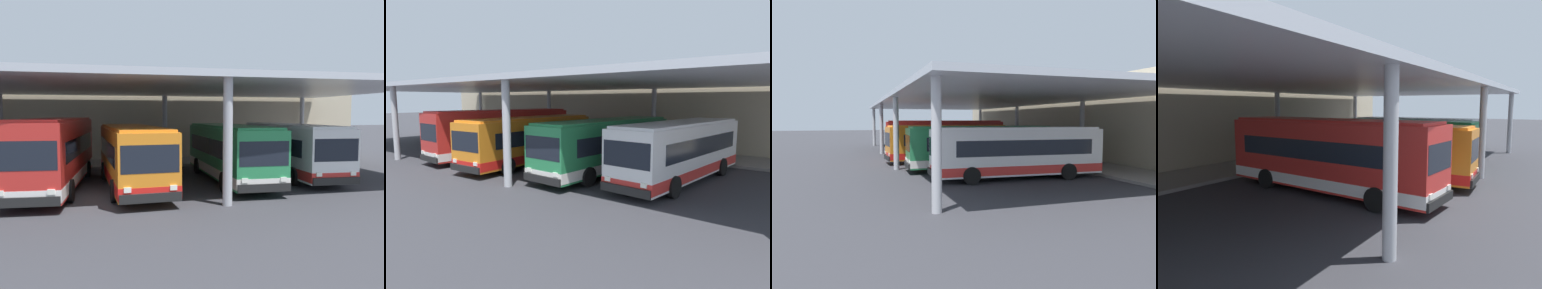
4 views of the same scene
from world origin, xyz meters
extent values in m
plane|color=#333338|center=(0.00, 0.00, 0.00)|extent=(200.00, 200.00, 0.00)
cube|color=gray|center=(0.00, 11.75, 0.09)|extent=(42.00, 4.50, 0.18)
cube|color=#C1B293|center=(0.00, 15.00, 3.62)|extent=(48.00, 1.60, 7.24)
cube|color=silver|center=(0.00, 5.50, 5.40)|extent=(40.00, 17.00, 0.30)
cylinder|color=#B2B2B7|center=(-18.50, -2.50, 2.62)|extent=(0.40, 0.40, 5.25)
cylinder|color=#B2B2B7|center=(-18.50, 13.50, 2.62)|extent=(0.40, 0.40, 5.25)
cylinder|color=#B2B2B7|center=(-6.17, -2.50, 2.62)|extent=(0.40, 0.40, 5.25)
cylinder|color=#B2B2B7|center=(-6.17, 13.50, 2.62)|extent=(0.40, 0.40, 5.25)
cylinder|color=#B2B2B7|center=(6.17, -2.50, 2.62)|extent=(0.40, 0.40, 5.25)
cylinder|color=#B2B2B7|center=(6.17, 13.50, 2.62)|extent=(0.40, 0.40, 5.25)
cylinder|color=#B2B2B7|center=(18.50, -2.50, 2.62)|extent=(0.40, 0.40, 5.25)
cube|color=red|center=(-1.18, 3.12, 1.90)|extent=(3.35, 11.36, 3.10)
cube|color=white|center=(-1.18, 3.12, 0.70)|extent=(3.37, 11.38, 0.50)
cube|color=black|center=(-1.17, 3.27, 2.20)|extent=(3.24, 9.35, 0.90)
cube|color=black|center=(-1.61, -2.41, 2.25)|extent=(2.30, 0.30, 1.10)
cube|color=black|center=(-1.62, -2.50, 0.55)|extent=(2.46, 0.35, 0.36)
cube|color=red|center=(-1.18, 3.12, 3.51)|extent=(3.12, 10.90, 0.12)
cube|color=yellow|center=(-1.61, -2.38, 3.27)|extent=(1.75, 0.25, 0.28)
cube|color=white|center=(-2.51, -2.42, 0.90)|extent=(0.29, 0.10, 0.20)
cube|color=white|center=(-0.72, -2.56, 0.90)|extent=(0.29, 0.10, 0.20)
cylinder|color=black|center=(-2.67, -0.25, 0.50)|extent=(0.36, 1.02, 1.00)
cylinder|color=black|center=(-0.23, -0.43, 0.50)|extent=(0.36, 1.02, 1.00)
cylinder|color=black|center=(-2.17, 6.29, 0.50)|extent=(0.36, 1.02, 1.00)
cylinder|color=black|center=(0.27, 6.10, 0.50)|extent=(0.36, 1.02, 1.00)
cube|color=orange|center=(2.64, 2.39, 1.70)|extent=(3.12, 10.53, 2.70)
cube|color=red|center=(2.64, 2.39, 0.70)|extent=(3.14, 10.55, 0.50)
cube|color=black|center=(2.63, 2.54, 2.00)|extent=(3.05, 8.67, 0.90)
cube|color=black|center=(2.95, -2.75, 2.05)|extent=(2.30, 0.26, 1.10)
cube|color=black|center=(2.95, -2.84, 0.55)|extent=(2.46, 0.31, 0.36)
cube|color=orange|center=(2.64, 2.39, 3.11)|extent=(2.90, 10.10, 0.12)
cube|color=yellow|center=(2.94, -2.72, 2.87)|extent=(1.75, 0.22, 0.28)
cube|color=white|center=(2.05, -2.89, 0.90)|extent=(0.28, 0.10, 0.20)
cube|color=white|center=(3.85, -2.78, 0.90)|extent=(0.28, 0.10, 0.20)
cylinder|color=black|center=(1.61, -0.90, 0.50)|extent=(0.34, 1.02, 1.00)
cylinder|color=black|center=(4.05, -0.76, 0.50)|extent=(0.34, 1.02, 1.00)
cylinder|color=black|center=(1.24, 5.17, 0.50)|extent=(0.34, 1.02, 1.00)
cylinder|color=black|center=(3.69, 5.32, 0.50)|extent=(0.34, 1.02, 1.00)
cube|color=#28844C|center=(8.20, 3.24, 1.70)|extent=(2.83, 10.47, 2.70)
cube|color=white|center=(8.20, 3.24, 0.70)|extent=(2.85, 10.49, 0.50)
cube|color=black|center=(8.21, 3.39, 2.00)|extent=(2.81, 8.60, 0.90)
cube|color=black|center=(8.04, -1.91, 2.05)|extent=(2.30, 0.19, 1.10)
cube|color=black|center=(8.04, -2.00, 0.55)|extent=(2.45, 0.24, 0.36)
cube|color=#2A8B50|center=(8.20, 3.24, 3.11)|extent=(2.61, 10.05, 0.12)
cube|color=yellow|center=(8.04, -1.88, 2.87)|extent=(1.75, 0.18, 0.28)
cube|color=white|center=(7.14, -1.96, 0.90)|extent=(0.28, 0.09, 0.20)
cube|color=white|center=(8.94, -2.02, 0.90)|extent=(0.28, 0.09, 0.20)
cylinder|color=black|center=(6.87, 0.05, 0.50)|extent=(0.31, 1.01, 1.00)
cylinder|color=black|center=(9.32, -0.02, 0.50)|extent=(0.31, 1.01, 1.00)
cylinder|color=black|center=(7.07, 6.13, 0.50)|extent=(0.31, 1.01, 1.00)
cylinder|color=black|center=(9.52, 6.06, 0.50)|extent=(0.31, 1.01, 1.00)
cube|color=white|center=(12.41, 4.02, 1.70)|extent=(3.05, 10.52, 2.70)
cube|color=red|center=(12.41, 4.02, 0.70)|extent=(3.07, 10.54, 0.50)
cube|color=black|center=(12.41, 4.17, 2.00)|extent=(2.99, 8.65, 0.90)
cube|color=black|center=(12.13, -1.12, 2.05)|extent=(2.30, 0.24, 1.10)
cube|color=black|center=(12.13, -1.21, 0.55)|extent=(2.46, 0.29, 0.36)
cube|color=white|center=(12.41, 4.02, 3.11)|extent=(2.83, 10.09, 0.12)
cube|color=yellow|center=(12.13, -1.10, 2.87)|extent=(1.75, 0.21, 0.28)
cube|color=white|center=(11.23, -1.16, 0.90)|extent=(0.28, 0.09, 0.20)
cube|color=white|center=(13.03, -1.25, 0.90)|extent=(0.28, 0.09, 0.20)
cylinder|color=black|center=(11.01, 0.86, 0.50)|extent=(0.33, 1.01, 1.00)
cylinder|color=black|center=(13.46, 0.73, 0.50)|extent=(0.33, 1.01, 1.00)
cylinder|color=black|center=(11.33, 6.94, 0.50)|extent=(0.33, 1.01, 1.00)
cylinder|color=black|center=(13.78, 6.81, 0.50)|extent=(0.33, 1.01, 1.00)
cube|color=#383D47|center=(-9.97, 11.75, 0.63)|extent=(1.80, 0.44, 0.08)
cube|color=#383D47|center=(-9.97, 11.95, 0.88)|extent=(1.80, 0.06, 0.44)
cube|color=#2D2D33|center=(-10.67, 11.75, 0.41)|extent=(0.10, 0.36, 0.45)
cube|color=#2D2D33|center=(-9.27, 11.75, 0.41)|extent=(0.10, 0.36, 0.45)
cylinder|color=#236638|center=(-13.37, 11.36, 0.63)|extent=(0.48, 0.48, 0.90)
cylinder|color=black|center=(-13.37, 11.36, 1.12)|extent=(0.52, 0.52, 0.08)
camera|label=1|loc=(1.15, -17.32, 3.77)|focal=35.69mm
camera|label=2|loc=(19.17, -13.14, 4.29)|focal=31.49mm
camera|label=3|loc=(31.25, -5.60, 3.58)|focal=32.08mm
camera|label=4|loc=(-14.24, -6.28, 4.21)|focal=31.56mm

